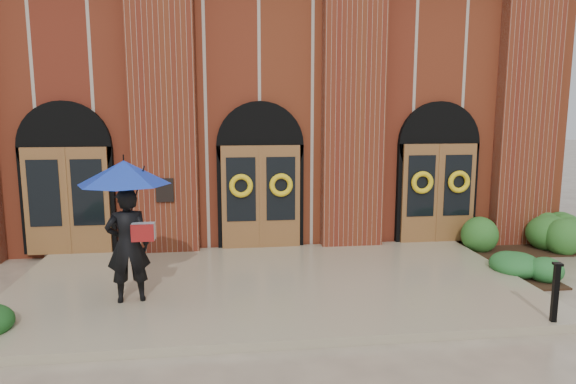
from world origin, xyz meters
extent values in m
plane|color=tan|center=(0.00, 0.00, 0.00)|extent=(90.00, 90.00, 0.00)
cube|color=gray|center=(0.00, 0.15, 0.07)|extent=(10.00, 5.30, 0.15)
cube|color=#5F2714|center=(0.00, 8.90, 3.50)|extent=(16.00, 12.00, 7.00)
cube|color=black|center=(-2.25, 2.47, 1.65)|extent=(0.40, 0.05, 0.55)
cube|color=#5F2714|center=(-2.25, 2.73, 3.50)|extent=(1.50, 0.45, 7.00)
cube|color=#5F2714|center=(2.25, 2.73, 3.50)|extent=(1.50, 0.45, 7.00)
cube|color=#5F2714|center=(6.75, 2.73, 3.50)|extent=(1.50, 0.45, 7.00)
cube|color=brown|center=(-4.50, 2.71, 1.40)|extent=(1.90, 0.10, 2.50)
cylinder|color=black|center=(-4.50, 2.85, 2.65)|extent=(2.10, 0.22, 2.10)
cube|color=brown|center=(0.00, 2.71, 1.40)|extent=(1.90, 0.10, 2.50)
cylinder|color=black|center=(0.00, 2.85, 2.65)|extent=(2.10, 0.22, 2.10)
cube|color=brown|center=(4.50, 2.71, 1.40)|extent=(1.90, 0.10, 2.50)
cylinder|color=black|center=(4.50, 2.85, 2.65)|extent=(2.10, 0.22, 2.10)
torus|color=yellow|center=(-0.48, 2.59, 1.70)|extent=(0.57, 0.13, 0.57)
torus|color=yellow|center=(0.48, 2.59, 1.70)|extent=(0.57, 0.13, 0.57)
torus|color=yellow|center=(4.02, 2.59, 1.70)|extent=(0.57, 0.13, 0.57)
torus|color=yellow|center=(4.98, 2.59, 1.70)|extent=(0.57, 0.13, 0.57)
imported|color=black|center=(-2.57, -0.57, 1.17)|extent=(0.81, 0.61, 2.03)
cone|color=#1532A3|center=(-2.57, -0.57, 2.44)|extent=(1.82, 1.82, 0.41)
cylinder|color=black|center=(-2.52, -0.62, 1.91)|extent=(0.02, 0.02, 0.67)
cube|color=#B5B8BB|center=(-2.27, -0.74, 1.44)|extent=(0.41, 0.25, 0.30)
cube|color=maroon|center=(-2.27, -0.84, 1.44)|extent=(0.38, 0.09, 0.30)
cube|color=black|center=(4.30, -2.35, 0.62)|extent=(0.10, 0.10, 0.93)
cube|color=black|center=(4.30, -2.35, 1.10)|extent=(0.15, 0.15, 0.04)
ellipsoid|color=#285A20|center=(6.25, 2.20, 0.42)|extent=(3.25, 1.30, 0.84)
ellipsoid|color=#205925|center=(5.10, 0.00, 0.24)|extent=(1.38, 1.18, 0.49)
camera|label=1|loc=(-0.88, -9.52, 3.51)|focal=32.00mm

